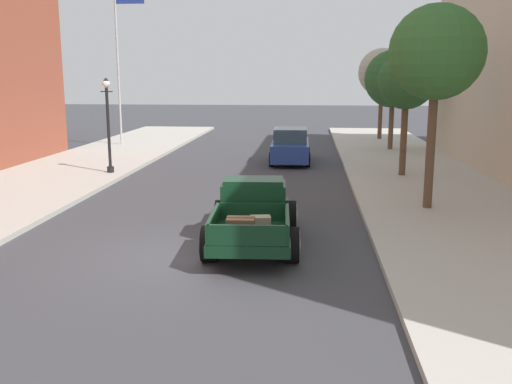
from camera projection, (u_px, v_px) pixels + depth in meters
ground_plane at (180, 256)px, 13.04m from camera, size 140.00×140.00×0.00m
sidewalk_right at (507, 262)px, 12.38m from camera, size 5.50×64.00×0.15m
hotrod_truck_dark_green at (254, 212)px, 14.04m from camera, size 2.34×5.00×1.58m
car_background_blue at (290, 147)px, 26.98m from camera, size 1.91×4.32×1.65m
street_lamp_far at (108, 118)px, 23.04m from camera, size 0.50×0.32×3.85m
flagpole at (121, 45)px, 32.09m from camera, size 1.74×0.16×9.16m
street_tree_nearest at (436, 53)px, 16.31m from camera, size 2.74×2.74×5.94m
street_tree_second at (407, 81)px, 22.15m from camera, size 2.24×2.24×4.85m
street_tree_third at (393, 79)px, 30.28m from camera, size 3.05×3.05×5.29m
street_tree_farthest at (382, 73)px, 35.38m from camera, size 2.95×2.95×5.62m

